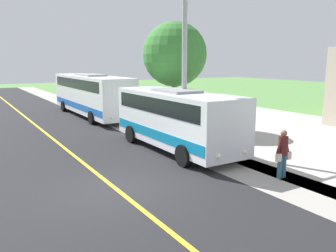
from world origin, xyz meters
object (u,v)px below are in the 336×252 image
(shuttle_bus_front, at_px, (176,117))
(tree_curbside, at_px, (175,55))
(pedestrian_waiting, at_px, (283,152))
(street_light_pole, at_px, (182,65))
(transit_bus_rear, at_px, (91,93))

(shuttle_bus_front, height_order, tree_curbside, tree_curbside)
(shuttle_bus_front, xyz_separation_m, pedestrian_waiting, (-1.08, 5.44, -0.63))
(street_light_pole, bearing_deg, pedestrian_waiting, 97.47)
(street_light_pole, bearing_deg, shuttle_bus_front, 8.89)
(shuttle_bus_front, distance_m, transit_bus_rear, 12.15)
(pedestrian_waiting, distance_m, tree_curbside, 10.91)
(shuttle_bus_front, xyz_separation_m, transit_bus_rear, (-0.03, -12.15, 0.17))
(transit_bus_rear, relative_size, street_light_pole, 1.61)
(shuttle_bus_front, height_order, transit_bus_rear, transit_bus_rear)
(shuttle_bus_front, distance_m, street_light_pole, 2.44)
(tree_curbside, bearing_deg, transit_bus_rear, -68.95)
(pedestrian_waiting, bearing_deg, transit_bus_rear, -86.57)
(pedestrian_waiting, bearing_deg, street_light_pole, -82.53)
(shuttle_bus_front, relative_size, tree_curbside, 1.22)
(pedestrian_waiting, xyz_separation_m, street_light_pole, (0.72, -5.49, 3.05))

